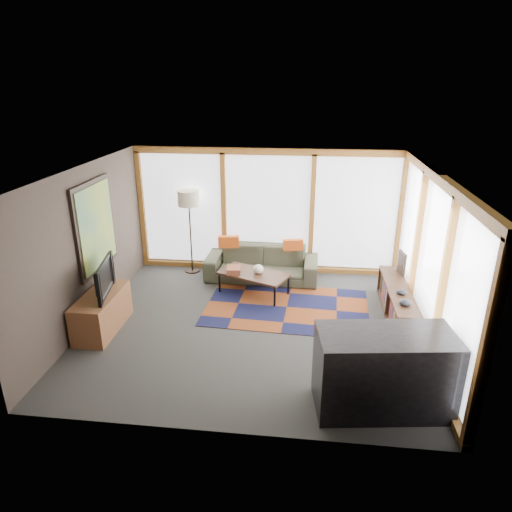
# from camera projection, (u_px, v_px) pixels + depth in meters

# --- Properties ---
(ground) EXTENTS (5.50, 5.50, 0.00)m
(ground) POSITION_uv_depth(u_px,v_px,m) (253.00, 326.00, 7.65)
(ground) COLOR #2E2E2B
(ground) RESTS_ON ground
(room_envelope) EXTENTS (5.52, 5.02, 2.62)m
(room_envelope) POSITION_uv_depth(u_px,v_px,m) (287.00, 229.00, 7.56)
(room_envelope) COLOR #3F322C
(room_envelope) RESTS_ON ground
(rug) EXTENTS (2.98, 2.00, 0.01)m
(rug) POSITION_uv_depth(u_px,v_px,m) (287.00, 307.00, 8.26)
(rug) COLOR brown
(rug) RESTS_ON ground
(sofa) EXTENTS (2.29, 0.95, 0.66)m
(sofa) POSITION_uv_depth(u_px,v_px,m) (262.00, 264.00, 9.34)
(sofa) COLOR #343425
(sofa) RESTS_ON ground
(pillow_left) EXTENTS (0.44, 0.20, 0.23)m
(pillow_left) POSITION_uv_depth(u_px,v_px,m) (229.00, 242.00, 9.25)
(pillow_left) COLOR #C04C15
(pillow_left) RESTS_ON sofa
(pillow_right) EXTENTS (0.41, 0.21, 0.22)m
(pillow_right) POSITION_uv_depth(u_px,v_px,m) (293.00, 245.00, 9.10)
(pillow_right) COLOR #C04C15
(pillow_right) RESTS_ON sofa
(floor_lamp) EXTENTS (0.44, 0.44, 1.77)m
(floor_lamp) POSITION_uv_depth(u_px,v_px,m) (190.00, 232.00, 9.50)
(floor_lamp) COLOR #2E2219
(floor_lamp) RESTS_ON ground
(coffee_table) EXTENTS (1.43, 1.09, 0.43)m
(coffee_table) POSITION_uv_depth(u_px,v_px,m) (254.00, 283.00, 8.72)
(coffee_table) COLOR #332314
(coffee_table) RESTS_ON ground
(book_stack) EXTENTS (0.29, 0.35, 0.11)m
(book_stack) POSITION_uv_depth(u_px,v_px,m) (234.00, 270.00, 8.66)
(book_stack) COLOR brown
(book_stack) RESTS_ON coffee_table
(vase) EXTENTS (0.23, 0.23, 0.17)m
(vase) POSITION_uv_depth(u_px,v_px,m) (258.00, 269.00, 8.60)
(vase) COLOR white
(vase) RESTS_ON coffee_table
(bookshelf) EXTENTS (0.38, 2.10, 0.53)m
(bookshelf) POSITION_uv_depth(u_px,v_px,m) (397.00, 303.00, 7.85)
(bookshelf) COLOR #332314
(bookshelf) RESTS_ON ground
(bowl_a) EXTENTS (0.22, 0.22, 0.10)m
(bowl_a) POSITION_uv_depth(u_px,v_px,m) (405.00, 302.00, 7.19)
(bowl_a) COLOR black
(bowl_a) RESTS_ON bookshelf
(bowl_b) EXTENTS (0.19, 0.19, 0.08)m
(bowl_b) POSITION_uv_depth(u_px,v_px,m) (402.00, 292.00, 7.56)
(bowl_b) COLOR black
(bowl_b) RESTS_ON bookshelf
(shelf_picture) EXTENTS (0.09, 0.32, 0.42)m
(shelf_picture) POSITION_uv_depth(u_px,v_px,m) (402.00, 263.00, 8.32)
(shelf_picture) COLOR black
(shelf_picture) RESTS_ON bookshelf
(tv_console) EXTENTS (0.52, 1.25, 0.63)m
(tv_console) POSITION_uv_depth(u_px,v_px,m) (102.00, 312.00, 7.43)
(tv_console) COLOR brown
(tv_console) RESTS_ON ground
(television) EXTENTS (0.31, 0.98, 0.56)m
(television) POSITION_uv_depth(u_px,v_px,m) (99.00, 278.00, 7.25)
(television) COLOR black
(television) RESTS_ON tv_console
(bar_counter) EXTENTS (1.73, 0.98, 1.04)m
(bar_counter) POSITION_uv_depth(u_px,v_px,m) (384.00, 371.00, 5.58)
(bar_counter) COLOR black
(bar_counter) RESTS_ON ground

